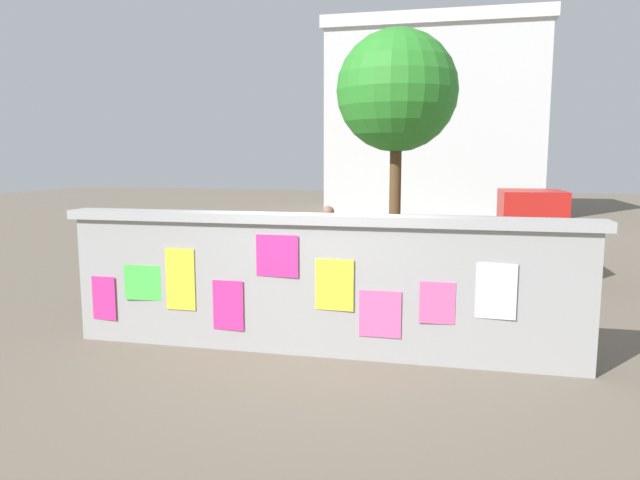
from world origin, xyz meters
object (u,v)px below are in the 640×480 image
(motorcycle, at_px, (237,274))
(bicycle_near, at_px, (329,297))
(person_walking, at_px, (328,240))
(tree_roadside, at_px, (397,92))
(auto_rickshaw_truck, at_px, (479,236))

(motorcycle, relative_size, bicycle_near, 1.10)
(motorcycle, height_order, bicycle_near, bicycle_near)
(person_walking, relative_size, tree_roadside, 0.27)
(motorcycle, height_order, tree_roadside, tree_roadside)
(motorcycle, bearing_deg, tree_roadside, 72.66)
(person_walking, bearing_deg, bicycle_near, -77.39)
(auto_rickshaw_truck, bearing_deg, bicycle_near, -122.32)
(tree_roadside, bearing_deg, motorcycle, -107.34)
(motorcycle, bearing_deg, person_walking, 33.46)
(auto_rickshaw_truck, relative_size, tree_roadside, 0.61)
(motorcycle, relative_size, person_walking, 1.16)
(auto_rickshaw_truck, height_order, motorcycle, auto_rickshaw_truck)
(bicycle_near, xyz_separation_m, person_walking, (-0.41, 1.85, 0.62))
(motorcycle, xyz_separation_m, bicycle_near, (1.85, -0.90, -0.10))
(motorcycle, bearing_deg, auto_rickshaw_truck, 33.93)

